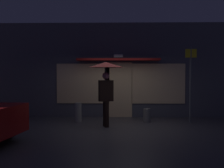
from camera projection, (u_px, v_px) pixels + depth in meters
name	position (u px, v px, depth m)	size (l,w,h in m)	color
ground_plane	(118.00, 127.00, 9.53)	(18.00, 18.00, 0.00)	#423F44
building_facade	(118.00, 70.00, 11.79)	(10.90, 1.00, 3.79)	#4C4C56
person_with_umbrella	(106.00, 76.00, 9.55)	(1.18, 1.18, 2.14)	black
street_sign_post	(191.00, 80.00, 10.26)	(0.40, 0.07, 2.72)	#595B60
sidewalk_bollard	(147.00, 115.00, 10.50)	(0.26, 0.26, 0.48)	slate
sidewalk_bollard_2	(78.00, 112.00, 10.49)	(0.24, 0.24, 0.70)	#9E998E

